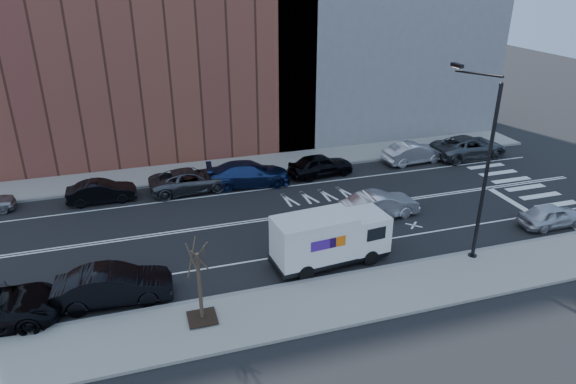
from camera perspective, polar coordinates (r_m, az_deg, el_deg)
ground at (r=30.90m, az=1.05°, el=-2.56°), size 120.00×120.00×0.00m
sidewalk_near at (r=23.86m, az=7.85°, el=-11.43°), size 44.00×3.60×0.15m
sidewalk_far at (r=38.62m, az=-3.07°, el=3.12°), size 44.00×3.60×0.15m
curb_near at (r=25.19m, az=6.13°, el=-9.18°), size 44.00×0.25×0.17m
curb_far at (r=36.99m, az=-2.37°, el=2.19°), size 44.00×0.25×0.17m
crosswalk at (r=38.63m, az=24.20°, el=0.84°), size 3.00×14.00×0.01m
road_markings at (r=30.90m, az=1.05°, el=-2.55°), size 40.00×8.60×0.01m
bldg_brick at (r=41.90m, az=-17.24°, el=19.16°), size 26.00×10.00×22.00m
streetlight at (r=26.42m, az=20.67°, el=3.09°), size 0.44×4.02×9.34m
street_tree at (r=21.75m, az=-9.72°, el=-11.05°), size 1.20×1.20×3.75m
fedex_van at (r=25.54m, az=4.65°, el=-5.11°), size 6.09×2.55×2.71m
far_parked_b at (r=34.41m, az=-20.01°, el=0.06°), size 4.22×1.49×1.39m
far_parked_c at (r=34.52m, az=-10.77°, el=1.31°), size 5.52×2.83×1.49m
far_parked_d at (r=34.88m, az=-4.38°, el=2.05°), size 5.85×2.86×1.64m
far_parked_e at (r=36.45m, az=3.65°, el=3.01°), size 4.79×2.30×1.58m
far_parked_f at (r=39.96m, az=13.80°, el=4.26°), size 4.88×2.03×1.57m
far_parked_g at (r=42.36m, az=19.44°, el=4.76°), size 6.12×3.04×1.67m
driving_sedan at (r=30.79m, az=10.13°, el=-1.45°), size 4.85×2.04×1.56m
near_parked_rear_a at (r=24.27m, az=-18.79°, el=-9.81°), size 5.14×2.07×1.66m
near_parked_front at (r=32.99m, az=27.25°, el=-2.34°), size 3.92×1.58×1.34m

